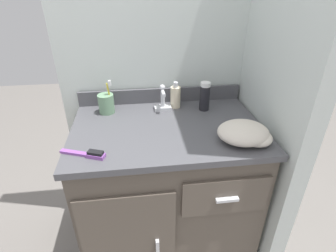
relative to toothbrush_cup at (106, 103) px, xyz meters
name	(u,v)px	position (x,y,z in m)	size (l,w,h in m)	color
ground_plane	(167,239)	(0.30, -0.19, -0.87)	(6.00, 6.00, 0.00)	slate
wall_back	(159,51)	(0.30, 0.16, 0.23)	(1.09, 0.08, 2.20)	silver
wall_right	(279,66)	(0.80, -0.19, 0.23)	(0.08, 0.68, 2.20)	silver
vanity	(167,189)	(0.29, -0.20, -0.45)	(0.91, 0.61, 0.82)	brown
backsplash	(161,95)	(0.30, 0.10, -0.01)	(0.91, 0.02, 0.08)	#4C4C51
sink_faucet	(163,101)	(0.30, -0.01, 0.00)	(0.09, 0.09, 0.14)	silver
toothbrush_cup	(106,103)	(0.00, 0.00, 0.00)	(0.08, 0.08, 0.18)	gray
soap_dispenser	(175,97)	(0.37, 0.02, 0.01)	(0.06, 0.06, 0.15)	beige
shaving_cream_can	(205,96)	(0.52, -0.03, 0.02)	(0.05, 0.05, 0.15)	black
hairbrush	(89,154)	(-0.05, -0.39, -0.04)	(0.19, 0.09, 0.03)	purple
hand_towel	(246,133)	(0.62, -0.36, -0.01)	(0.23, 0.20, 0.08)	beige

